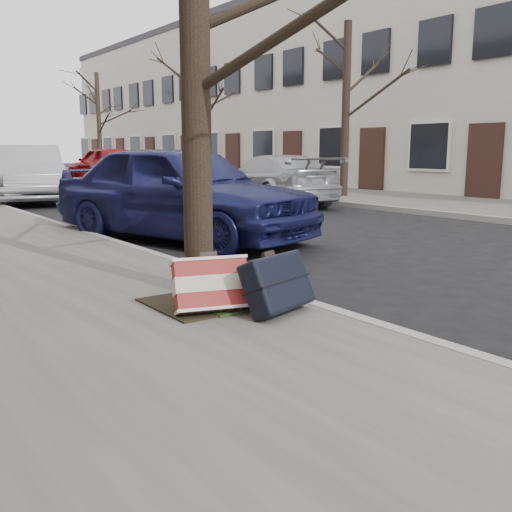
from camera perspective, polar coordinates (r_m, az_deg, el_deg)
ground at (r=5.41m, az=20.40°, el=-5.03°), size 120.00×120.00×0.00m
far_sidewalk at (r=21.63m, az=-2.11°, el=7.01°), size 4.00×70.00×0.12m
house_far at (r=25.82m, az=6.71°, el=15.38°), size 6.70×40.00×7.20m
dirt_patch at (r=4.84m, az=-5.28°, el=-4.62°), size 0.85×0.85×0.02m
suitcase_red at (r=4.49m, az=-4.51°, el=-2.94°), size 0.65×0.48×0.45m
suitcase_navy at (r=4.47m, az=2.15°, el=-2.70°), size 0.70×0.52×0.49m
car_near_front at (r=8.93m, az=-7.44°, el=6.41°), size 3.02×4.79×1.52m
car_near_mid at (r=16.73m, az=-21.79°, el=7.66°), size 2.62×4.89×1.53m
car_far_front at (r=14.83m, az=1.70°, el=7.63°), size 2.47×4.62×1.27m
car_far_back at (r=24.15m, az=-14.76°, el=8.76°), size 2.09×4.68×1.56m
tree_far_a at (r=16.38m, az=8.96°, el=14.18°), size 0.22×0.22×4.69m
tree_far_b at (r=22.49m, az=-5.57°, el=12.95°), size 0.22×0.22×4.46m
tree_far_c at (r=31.73m, az=-15.43°, el=12.59°), size 0.23×0.23×5.22m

